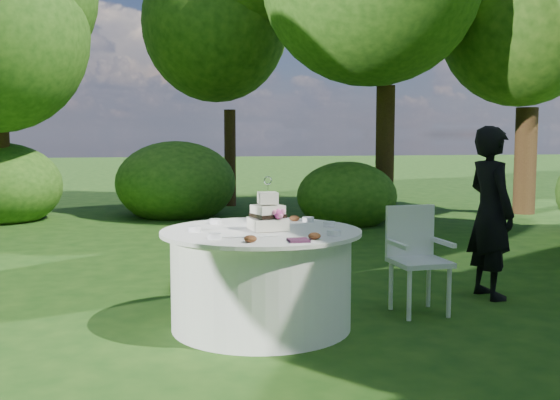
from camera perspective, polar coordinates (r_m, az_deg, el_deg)
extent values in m
plane|color=#183E11|center=(5.25, -1.63, -10.95)|extent=(80.00, 80.00, 0.00)
cube|color=#491F3B|center=(4.53, 1.62, -3.52)|extent=(0.14, 0.14, 0.02)
ellipsoid|color=white|center=(4.73, -3.05, -3.18)|extent=(0.48, 0.07, 0.01)
imported|color=black|center=(6.33, 17.87, -1.03)|extent=(0.42, 0.61, 1.59)
cylinder|color=silver|center=(5.16, -1.65, -7.01)|extent=(1.40, 1.40, 0.74)
cylinder|color=silver|center=(5.09, -1.66, -2.78)|extent=(1.56, 1.56, 0.03)
cube|color=white|center=(5.06, -1.06, -2.08)|extent=(0.30, 0.30, 0.09)
cube|color=silver|center=(5.05, -1.07, -0.96)|extent=(0.26, 0.26, 0.09)
cube|color=white|center=(5.04, -1.07, 0.17)|extent=(0.14, 0.14, 0.09)
cube|color=black|center=(5.05, -1.07, -1.35)|extent=(0.27, 0.27, 0.03)
sphere|color=#D43E94|center=(4.96, -0.11, -1.25)|extent=(0.07, 0.07, 0.07)
cylinder|color=white|center=(5.03, -1.07, 1.02)|extent=(0.01, 0.01, 0.05)
torus|color=silver|center=(5.03, -1.07, 1.71)|extent=(0.07, 0.02, 0.07)
cube|color=silver|center=(5.64, 12.08, -5.31)|extent=(0.46, 0.46, 0.04)
cube|color=white|center=(5.77, 11.24, -2.62)|extent=(0.44, 0.07, 0.44)
cylinder|color=white|center=(5.45, 11.19, -8.15)|extent=(0.04, 0.04, 0.42)
cylinder|color=white|center=(5.61, 14.49, -7.82)|extent=(0.04, 0.04, 0.42)
cylinder|color=white|center=(5.77, 9.64, -7.36)|extent=(0.04, 0.04, 0.42)
cylinder|color=silver|center=(5.92, 12.81, -7.08)|extent=(0.04, 0.04, 0.42)
cube|color=white|center=(5.52, 10.17, -3.83)|extent=(0.06, 0.40, 0.04)
cube|color=white|center=(5.71, 14.00, -3.59)|extent=(0.06, 0.40, 0.04)
cylinder|color=white|center=(5.05, -7.45, -2.49)|extent=(0.10, 0.10, 0.04)
cylinder|color=white|center=(5.27, 4.31, -2.11)|extent=(0.10, 0.10, 0.04)
cylinder|color=white|center=(4.66, -5.73, -3.15)|extent=(0.10, 0.10, 0.04)
cylinder|color=white|center=(5.55, 2.47, -1.70)|extent=(0.10, 0.10, 0.04)
cylinder|color=white|center=(4.81, 4.70, -2.87)|extent=(0.10, 0.10, 0.04)
cylinder|color=white|center=(5.46, -5.64, -1.86)|extent=(0.10, 0.10, 0.04)
ellipsoid|color=#562D16|center=(4.62, 3.02, -3.15)|extent=(0.09, 0.09, 0.05)
ellipsoid|color=#562D16|center=(4.50, -2.59, -3.39)|extent=(0.09, 0.09, 0.05)
ellipsoid|color=#562D16|center=(5.58, 1.27, -1.61)|extent=(0.09, 0.09, 0.05)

